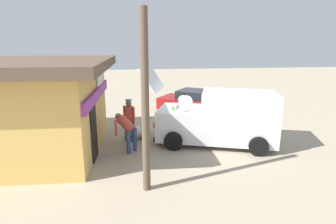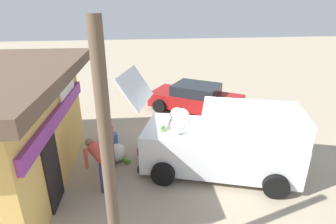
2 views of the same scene
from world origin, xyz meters
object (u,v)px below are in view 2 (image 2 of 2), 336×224
Objects in this scene: parked_sedan at (196,98)px; paint_bucket at (113,138)px; delivery_van at (225,140)px; unloaded_banana_pile at (117,153)px; vendor_standing at (107,138)px; customer_bending at (100,159)px.

parked_sedan is 4.60m from paint_bucket.
parked_sedan is (4.90, -0.27, -0.41)m from delivery_van.
delivery_van is at bearing -122.38° from paint_bucket.
delivery_van reaches higher than unloaded_banana_pile.
paint_bucket is at bearing -2.14° from vendor_standing.
customer_bending reaches higher than parked_sedan.
vendor_standing reaches higher than paint_bucket.
unloaded_banana_pile is at bearing -170.22° from paint_bucket.
paint_bucket is (2.45, -0.15, -0.66)m from customer_bending.
vendor_standing is 1.66m from paint_bucket.
delivery_van is at bearing -85.23° from customer_bending.
vendor_standing is (0.69, 3.45, -0.04)m from delivery_van.
unloaded_banana_pile is (1.02, 3.20, -0.78)m from delivery_van.
unloaded_banana_pile is at bearing 138.28° from parked_sedan.
vendor_standing is at bearing 142.20° from unloaded_banana_pile.
delivery_van is 4.10m from paint_bucket.
vendor_standing is 4.50× the size of paint_bucket.
customer_bending is 3.58× the size of paint_bucket.
parked_sedan reaches higher than unloaded_banana_pile.
customer_bending is 1.49m from unloaded_banana_pile.
paint_bucket is at bearing -3.50° from customer_bending.
customer_bending reaches higher than unloaded_banana_pile.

